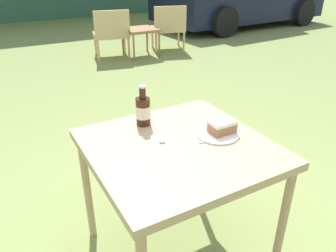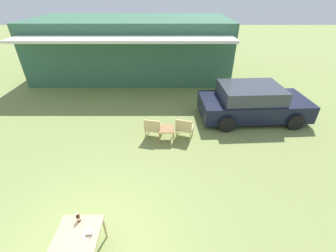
# 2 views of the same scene
# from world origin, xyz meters

# --- Properties ---
(cabin_building) EXTENTS (10.35, 5.66, 3.04)m
(cabin_building) POSITION_xyz_m (-0.34, 10.63, 1.53)
(cabin_building) COLOR #38664C
(cabin_building) RESTS_ON ground_plane
(parked_car) EXTENTS (4.15, 2.23, 1.34)m
(parked_car) POSITION_xyz_m (4.90, 5.40, 0.65)
(parked_car) COLOR black
(parked_car) RESTS_ON ground_plane
(wicker_chair_cushioned) EXTENTS (0.63, 0.56, 0.76)m
(wicker_chair_cushioned) POSITION_xyz_m (1.15, 4.02, 0.42)
(wicker_chair_cushioned) COLOR tan
(wicker_chair_cushioned) RESTS_ON ground_plane
(wicker_chair_plain) EXTENTS (0.66, 0.60, 0.76)m
(wicker_chair_plain) POSITION_xyz_m (2.20, 4.00, 0.42)
(wicker_chair_plain) COLOR tan
(wicker_chair_plain) RESTS_ON ground_plane
(garden_side_table) EXTENTS (0.50, 0.50, 0.45)m
(garden_side_table) POSITION_xyz_m (1.60, 3.88, 0.40)
(garden_side_table) COLOR #996B42
(garden_side_table) RESTS_ON ground_plane
(patio_table) EXTENTS (0.80, 0.79, 0.69)m
(patio_table) POSITION_xyz_m (0.00, 0.00, 0.62)
(patio_table) COLOR tan
(patio_table) RESTS_ON ground_plane
(cake_on_plate) EXTENTS (0.20, 0.20, 0.07)m
(cake_on_plate) POSITION_xyz_m (0.22, -0.01, 0.71)
(cake_on_plate) COLOR white
(cake_on_plate) RESTS_ON patio_table
(cola_bottle_near) EXTENTS (0.07, 0.07, 0.21)m
(cola_bottle_near) POSITION_xyz_m (-0.05, 0.26, 0.76)
(cola_bottle_near) COLOR #381E0F
(cola_bottle_near) RESTS_ON patio_table
(fork) EXTENTS (0.18, 0.03, 0.01)m
(fork) POSITION_xyz_m (0.18, -0.03, 0.69)
(fork) COLOR silver
(fork) RESTS_ON patio_table
(loose_bottle_cap) EXTENTS (0.03, 0.03, 0.01)m
(loose_bottle_cap) POSITION_xyz_m (-0.06, 0.05, 0.69)
(loose_bottle_cap) COLOR silver
(loose_bottle_cap) RESTS_ON patio_table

